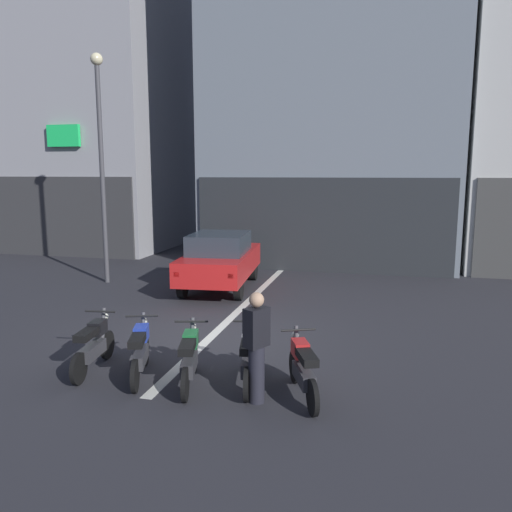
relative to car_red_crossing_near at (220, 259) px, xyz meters
name	(u,v)px	position (x,y,z in m)	size (l,w,h in m)	color
ground_plane	(211,337)	(1.18, -4.29, -0.89)	(120.00, 120.00, 0.00)	#2B2B30
lane_centre_line	(272,279)	(1.18, 1.71, -0.88)	(0.20, 18.00, 0.01)	silver
building_corner_left	(90,45)	(-8.75, 7.97, 8.23)	(8.21, 8.18, 18.26)	#9E9EA3
building_mid_block	(338,59)	(2.53, 7.97, 7.05)	(8.98, 9.60, 15.89)	gray
car_red_crossing_near	(220,259)	(0.00, 0.00, 0.00)	(2.15, 4.25, 1.64)	black
street_lamp	(101,146)	(-3.69, -0.02, 3.25)	(0.36, 0.36, 6.79)	#47474C
motorcycle_black_row_leftmost	(94,345)	(-0.18, -6.46, -0.43)	(0.55, 1.66, 0.98)	black
motorcycle_blue_row_left_mid	(140,351)	(0.73, -6.53, -0.43)	(0.67, 1.61, 0.98)	black
motorcycle_green_row_centre	(190,358)	(1.64, -6.63, -0.43)	(0.60, 1.63, 0.98)	black
motorcycle_silver_row_right_mid	(249,357)	(2.55, -6.39, -0.43)	(0.55, 1.65, 0.98)	black
motorcycle_red_row_rightmost	(303,368)	(3.46, -6.64, -0.43)	(0.75, 1.57, 0.98)	black
person_by_motorcycles	(257,347)	(2.82, -6.96, -0.03)	(0.37, 0.42, 1.67)	#23232D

